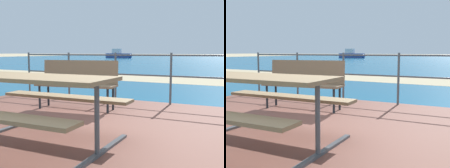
{
  "view_description": "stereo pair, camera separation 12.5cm",
  "coord_description": "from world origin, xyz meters",
  "views": [
    {
      "loc": [
        1.89,
        -2.88,
        1.08
      ],
      "look_at": [
        -0.04,
        1.15,
        0.56
      ],
      "focal_mm": 44.88,
      "sensor_mm": 36.0,
      "label": 1
    },
    {
      "loc": [
        2.01,
        -2.83,
        1.08
      ],
      "look_at": [
        -0.04,
        1.15,
        0.56
      ],
      "focal_mm": 44.88,
      "sensor_mm": 36.0,
      "label": 2
    }
  ],
  "objects": [
    {
      "name": "ground_plane",
      "position": [
        0.0,
        0.0,
        0.0
      ],
      "size": [
        240.0,
        240.0,
        0.0
      ],
      "primitive_type": "plane",
      "color": "tan"
    },
    {
      "name": "patio_paving",
      "position": [
        0.0,
        0.0,
        0.03
      ],
      "size": [
        6.4,
        5.2,
        0.06
      ],
      "primitive_type": "cube",
      "color": "brown",
      "rests_on": "ground"
    },
    {
      "name": "beach_strip",
      "position": [
        0.0,
        7.65,
        0.01
      ],
      "size": [
        54.05,
        5.05,
        0.01
      ],
      "primitive_type": "cube",
      "rotation": [
        0.0,
        0.0,
        -0.05
      ],
      "color": "tan",
      "rests_on": "ground"
    },
    {
      "name": "picnic_table",
      "position": [
        -0.14,
        -0.57,
        0.64
      ],
      "size": [
        1.78,
        1.43,
        0.77
      ],
      "rotation": [
        0.0,
        0.0,
        0.01
      ],
      "color": "#8C704C",
      "rests_on": "patio_paving"
    },
    {
      "name": "park_bench",
      "position": [
        -0.82,
        1.35,
        0.58
      ],
      "size": [
        1.49,
        0.61,
        0.87
      ],
      "rotation": [
        0.0,
        0.0,
        0.14
      ],
      "color": "#7A6047",
      "rests_on": "patio_paving"
    },
    {
      "name": "railing_fence",
      "position": [
        0.0,
        2.46,
        0.69
      ],
      "size": [
        5.94,
        0.04,
        1.0
      ],
      "color": "#4C5156",
      "rests_on": "patio_paving"
    },
    {
      "name": "boat_near",
      "position": [
        -17.56,
        40.25,
        0.53
      ],
      "size": [
        5.21,
        1.82,
        1.57
      ],
      "rotation": [
        0.0,
        0.0,
        6.1
      ],
      "color": "#2D478C",
      "rests_on": "sea_water"
    }
  ]
}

